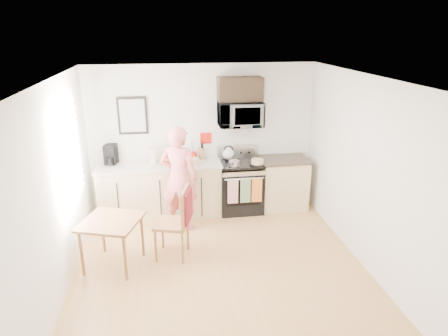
{
  "coord_description": "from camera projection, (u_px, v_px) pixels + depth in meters",
  "views": [
    {
      "loc": [
        -0.67,
        -4.59,
        3.18
      ],
      "look_at": [
        0.18,
        1.0,
        1.17
      ],
      "focal_mm": 32.0,
      "sensor_mm": 36.0,
      "label": 1
    }
  ],
  "objects": [
    {
      "name": "right_wall",
      "position": [
        371.0,
        177.0,
        5.28
      ],
      "size": [
        0.04,
        4.6,
        2.6
      ],
      "primitive_type": "cube",
      "color": "white",
      "rests_on": "floor"
    },
    {
      "name": "person",
      "position": [
        179.0,
        179.0,
        6.42
      ],
      "size": [
        0.75,
        0.63,
        1.74
      ],
      "primitive_type": "imported",
      "rotation": [
        0.0,
        0.0,
        2.74
      ],
      "color": "#C63644",
      "rests_on": "floor"
    },
    {
      "name": "chair",
      "position": [
        181.0,
        213.0,
        5.63
      ],
      "size": [
        0.6,
        0.56,
        1.07
      ],
      "rotation": [
        0.0,
        0.0,
        -0.26
      ],
      "color": "brown",
      "rests_on": "floor"
    },
    {
      "name": "upper_cabinet",
      "position": [
        240.0,
        89.0,
        6.77
      ],
      "size": [
        0.76,
        0.35,
        0.4
      ],
      "primitive_type": "cube",
      "color": "black",
      "rests_on": "back_wall"
    },
    {
      "name": "wall_trivet",
      "position": [
        206.0,
        138.0,
        7.13
      ],
      "size": [
        0.2,
        0.02,
        0.2
      ],
      "primitive_type": "cube",
      "color": "#AF150F",
      "rests_on": "back_wall"
    },
    {
      "name": "cabinet_left",
      "position": [
        160.0,
        191.0,
        7.03
      ],
      "size": [
        2.1,
        0.6,
        0.9
      ],
      "primitive_type": "cube",
      "color": "#CBBB82",
      "rests_on": "floor"
    },
    {
      "name": "knife_block",
      "position": [
        202.0,
        154.0,
        7.14
      ],
      "size": [
        0.09,
        0.13,
        0.2
      ],
      "primitive_type": "cube",
      "rotation": [
        0.0,
        0.0,
        0.03
      ],
      "color": "brown",
      "rests_on": "countertop_left"
    },
    {
      "name": "bread_bag",
      "position": [
        188.0,
        162.0,
        6.81
      ],
      "size": [
        0.35,
        0.2,
        0.12
      ],
      "primitive_type": "cube",
      "rotation": [
        0.0,
        0.0,
        0.15
      ],
      "color": "tan",
      "rests_on": "countertop_left"
    },
    {
      "name": "fruit_bowl",
      "position": [
        164.0,
        161.0,
        6.94
      ],
      "size": [
        0.26,
        0.26,
        0.1
      ],
      "color": "white",
      "rests_on": "countertop_left"
    },
    {
      "name": "countertop_left",
      "position": [
        159.0,
        166.0,
        6.87
      ],
      "size": [
        2.14,
        0.64,
        0.04
      ],
      "primitive_type": "cube",
      "color": "beige",
      "rests_on": "cabinet_left"
    },
    {
      "name": "microwave",
      "position": [
        240.0,
        114.0,
        6.87
      ],
      "size": [
        0.76,
        0.51,
        0.42
      ],
      "primitive_type": "imported",
      "color": "silver",
      "rests_on": "back_wall"
    },
    {
      "name": "front_wall",
      "position": [
        269.0,
        305.0,
        2.85
      ],
      "size": [
        4.0,
        0.04,
        2.6
      ],
      "primitive_type": "cube",
      "color": "white",
      "rests_on": "floor"
    },
    {
      "name": "back_wall",
      "position": [
        203.0,
        138.0,
        7.14
      ],
      "size": [
        4.0,
        0.04,
        2.6
      ],
      "primitive_type": "cube",
      "color": "white",
      "rests_on": "floor"
    },
    {
      "name": "range",
      "position": [
        240.0,
        187.0,
        7.22
      ],
      "size": [
        0.76,
        0.7,
        1.16
      ],
      "color": "black",
      "rests_on": "floor"
    },
    {
      "name": "pot",
      "position": [
        234.0,
        163.0,
        6.84
      ],
      "size": [
        0.18,
        0.3,
        0.09
      ],
      "rotation": [
        0.0,
        0.0,
        -0.34
      ],
      "color": "silver",
      "rests_on": "range"
    },
    {
      "name": "milk_carton",
      "position": [
        152.0,
        156.0,
        6.87
      ],
      "size": [
        0.11,
        0.11,
        0.28
      ],
      "primitive_type": "cube",
      "rotation": [
        0.0,
        0.0,
        -0.04
      ],
      "color": "#D4B37F",
      "rests_on": "countertop_left"
    },
    {
      "name": "cake",
      "position": [
        257.0,
        162.0,
        6.92
      ],
      "size": [
        0.26,
        0.26,
        0.09
      ],
      "color": "black",
      "rests_on": "range"
    },
    {
      "name": "countertop_right",
      "position": [
        284.0,
        159.0,
        7.19
      ],
      "size": [
        0.88,
        0.64,
        0.04
      ],
      "primitive_type": "cube",
      "color": "black",
      "rests_on": "cabinet_right"
    },
    {
      "name": "kettle",
      "position": [
        228.0,
        153.0,
        7.15
      ],
      "size": [
        0.21,
        0.21,
        0.26
      ],
      "color": "white",
      "rests_on": "range"
    },
    {
      "name": "left_wall",
      "position": [
        54.0,
        195.0,
        4.71
      ],
      "size": [
        0.04,
        4.6,
        2.6
      ],
      "primitive_type": "cube",
      "color": "white",
      "rests_on": "floor"
    },
    {
      "name": "dining_table",
      "position": [
        111.0,
        226.0,
        5.44
      ],
      "size": [
        0.82,
        0.82,
        0.7
      ],
      "rotation": [
        0.0,
        0.0,
        -0.33
      ],
      "color": "brown",
      "rests_on": "floor"
    },
    {
      "name": "ceiling",
      "position": [
        221.0,
        80.0,
        4.56
      ],
      "size": [
        4.0,
        4.6,
        0.04
      ],
      "primitive_type": "cube",
      "color": "white",
      "rests_on": "back_wall"
    },
    {
      "name": "wall_art",
      "position": [
        133.0,
        116.0,
        6.8
      ],
      "size": [
        0.5,
        0.04,
        0.65
      ],
      "color": "black",
      "rests_on": "back_wall"
    },
    {
      "name": "cabinet_right",
      "position": [
        283.0,
        184.0,
        7.35
      ],
      "size": [
        0.84,
        0.6,
        0.9
      ],
      "primitive_type": "cube",
      "color": "#CBBB82",
      "rests_on": "floor"
    },
    {
      "name": "utensil_crock",
      "position": [
        193.0,
        152.0,
        7.06
      ],
      "size": [
        0.12,
        0.12,
        0.37
      ],
      "color": "#AF150F",
      "rests_on": "countertop_left"
    },
    {
      "name": "window",
      "position": [
        69.0,
        155.0,
        5.38
      ],
      "size": [
        0.06,
        1.4,
        1.5
      ],
      "color": "white",
      "rests_on": "left_wall"
    },
    {
      "name": "floor",
      "position": [
        222.0,
        274.0,
        5.43
      ],
      "size": [
        4.6,
        4.6,
        0.0
      ],
      "primitive_type": "plane",
      "color": "#AE8543",
      "rests_on": "ground"
    },
    {
      "name": "coffee_maker",
      "position": [
        111.0,
        155.0,
        6.86
      ],
      "size": [
        0.23,
        0.3,
        0.34
      ],
      "rotation": [
        0.0,
        0.0,
        -0.2
      ],
      "color": "black",
      "rests_on": "countertop_left"
    }
  ]
}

